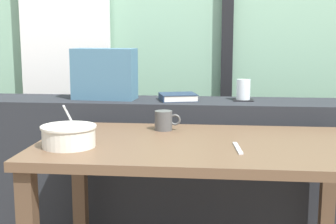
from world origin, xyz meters
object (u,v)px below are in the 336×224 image
object	(u,v)px
throw_pillow	(105,74)
fork_utensil	(238,148)
juice_glass	(243,90)
closed_book	(178,97)
ceramic_mug	(164,121)
breakfast_table	(198,169)
coaster_square	(243,100)
soup_bowl	(69,136)

from	to	relation	value
throw_pillow	fork_utensil	xyz separation A→B (m)	(0.65, -0.68, -0.21)
juice_glass	fork_utensil	world-z (taller)	juice_glass
closed_book	ceramic_mug	xyz separation A→B (m)	(-0.03, -0.36, -0.05)
breakfast_table	closed_book	bearing A→B (deg)	102.65
breakfast_table	coaster_square	size ratio (longest dim) A/B	12.41
ceramic_mug	closed_book	bearing A→B (deg)	85.52
coaster_square	ceramic_mug	bearing A→B (deg)	-131.97
coaster_square	soup_bowl	xyz separation A→B (m)	(-0.68, -0.74, -0.04)
breakfast_table	closed_book	xyz separation A→B (m)	(-0.13, 0.58, 0.20)
coaster_square	fork_utensil	xyz separation A→B (m)	(-0.05, -0.71, -0.08)
breakfast_table	juice_glass	distance (m)	0.68
juice_glass	soup_bowl	bearing A→B (deg)	-132.52
juice_glass	fork_utensil	bearing A→B (deg)	-94.40
juice_glass	breakfast_table	bearing A→B (deg)	-108.23
soup_bowl	ceramic_mug	xyz separation A→B (m)	(0.32, 0.34, 0.00)
fork_utensil	ceramic_mug	distance (m)	0.43
ceramic_mug	juice_glass	bearing A→B (deg)	48.03
soup_bowl	juice_glass	bearing A→B (deg)	47.48
throw_pillow	ceramic_mug	xyz separation A→B (m)	(0.35, -0.38, -0.17)
fork_utensil	ceramic_mug	bearing A→B (deg)	129.44
closed_book	throw_pillow	size ratio (longest dim) A/B	0.67
throw_pillow	soup_bowl	bearing A→B (deg)	-87.28
closed_book	ceramic_mug	size ratio (longest dim) A/B	1.89
soup_bowl	closed_book	bearing A→B (deg)	63.83
coaster_square	closed_book	xyz separation A→B (m)	(-0.33, -0.03, 0.01)
coaster_square	ceramic_mug	xyz separation A→B (m)	(-0.36, -0.40, -0.04)
fork_utensil	throw_pillow	bearing A→B (deg)	128.45
coaster_square	closed_book	world-z (taller)	closed_book
breakfast_table	ceramic_mug	distance (m)	0.30
juice_glass	ceramic_mug	xyz separation A→B (m)	(-0.36, -0.40, -0.09)
juice_glass	closed_book	distance (m)	0.33
closed_book	fork_utensil	size ratio (longest dim) A/B	1.26
throw_pillow	fork_utensil	size ratio (longest dim) A/B	1.88
coaster_square	juice_glass	world-z (taller)	juice_glass
throw_pillow	juice_glass	bearing A→B (deg)	1.86
closed_book	ceramic_mug	bearing A→B (deg)	-94.48
breakfast_table	soup_bowl	distance (m)	0.51
soup_bowl	fork_utensil	world-z (taller)	soup_bowl
juice_glass	throw_pillow	bearing A→B (deg)	-178.14
closed_book	soup_bowl	size ratio (longest dim) A/B	1.04
breakfast_table	throw_pillow	size ratio (longest dim) A/B	3.88
breakfast_table	juice_glass	size ratio (longest dim) A/B	12.18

